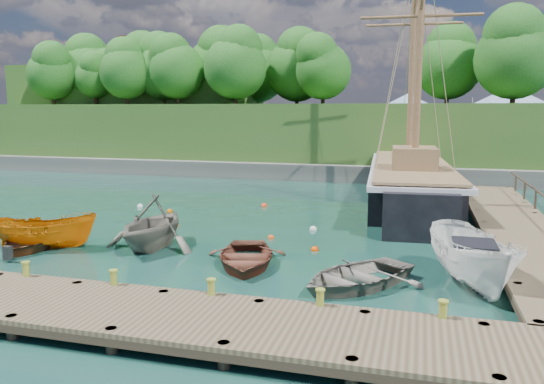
{
  "coord_description": "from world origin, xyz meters",
  "views": [
    {
      "loc": [
        7.32,
        -17.93,
        5.59
      ],
      "look_at": [
        1.13,
        4.08,
        2.0
      ],
      "focal_mm": 35.0,
      "sensor_mm": 36.0,
      "label": 1
    }
  ],
  "objects_px": {
    "rowboat_0": "(35,247)",
    "rowboat_2": "(245,265)",
    "motorboat_orange": "(47,249)",
    "cabin_boat_white": "(472,287)",
    "schooner": "(410,186)",
    "rowboat_3": "(356,286)",
    "rowboat_1": "(153,248)"
  },
  "relations": [
    {
      "from": "rowboat_1",
      "to": "cabin_boat_white",
      "type": "distance_m",
      "value": 12.2
    },
    {
      "from": "schooner",
      "to": "rowboat_3",
      "type": "bearing_deg",
      "value": -98.56
    },
    {
      "from": "cabin_boat_white",
      "to": "schooner",
      "type": "relative_size",
      "value": 0.2
    },
    {
      "from": "rowboat_2",
      "to": "motorboat_orange",
      "type": "height_order",
      "value": "motorboat_orange"
    },
    {
      "from": "cabin_boat_white",
      "to": "schooner",
      "type": "distance_m",
      "value": 15.21
    },
    {
      "from": "rowboat_2",
      "to": "schooner",
      "type": "height_order",
      "value": "schooner"
    },
    {
      "from": "cabin_boat_white",
      "to": "rowboat_0",
      "type": "bearing_deg",
      "value": 163.13
    },
    {
      "from": "rowboat_2",
      "to": "cabin_boat_white",
      "type": "relative_size",
      "value": 0.79
    },
    {
      "from": "rowboat_3",
      "to": "motorboat_orange",
      "type": "bearing_deg",
      "value": -149.69
    },
    {
      "from": "rowboat_0",
      "to": "rowboat_2",
      "type": "distance_m",
      "value": 9.13
    },
    {
      "from": "rowboat_0",
      "to": "rowboat_1",
      "type": "xyz_separation_m",
      "value": [
        4.71,
        1.23,
        0.0
      ]
    },
    {
      "from": "motorboat_orange",
      "to": "cabin_boat_white",
      "type": "relative_size",
      "value": 0.77
    },
    {
      "from": "motorboat_orange",
      "to": "schooner",
      "type": "distance_m",
      "value": 20.27
    },
    {
      "from": "rowboat_1",
      "to": "motorboat_orange",
      "type": "bearing_deg",
      "value": -161.56
    },
    {
      "from": "rowboat_3",
      "to": "schooner",
      "type": "relative_size",
      "value": 0.17
    },
    {
      "from": "rowboat_0",
      "to": "motorboat_orange",
      "type": "xyz_separation_m",
      "value": [
        0.67,
        -0.08,
        0.0
      ]
    },
    {
      "from": "schooner",
      "to": "rowboat_1",
      "type": "bearing_deg",
      "value": -130.09
    },
    {
      "from": "rowboat_1",
      "to": "schooner",
      "type": "relative_size",
      "value": 0.17
    },
    {
      "from": "rowboat_1",
      "to": "motorboat_orange",
      "type": "distance_m",
      "value": 4.25
    },
    {
      "from": "rowboat_2",
      "to": "rowboat_1",
      "type": "bearing_deg",
      "value": 147.7
    },
    {
      "from": "rowboat_3",
      "to": "schooner",
      "type": "xyz_separation_m",
      "value": [
        1.3,
        15.95,
        1.03
      ]
    },
    {
      "from": "rowboat_2",
      "to": "cabin_boat_white",
      "type": "xyz_separation_m",
      "value": [
        7.68,
        -0.24,
        0.0
      ]
    },
    {
      "from": "rowboat_1",
      "to": "cabin_boat_white",
      "type": "height_order",
      "value": "rowboat_1"
    },
    {
      "from": "motorboat_orange",
      "to": "rowboat_0",
      "type": "bearing_deg",
      "value": 62.72
    },
    {
      "from": "rowboat_0",
      "to": "cabin_boat_white",
      "type": "height_order",
      "value": "cabin_boat_white"
    },
    {
      "from": "rowboat_3",
      "to": "motorboat_orange",
      "type": "height_order",
      "value": "motorboat_orange"
    },
    {
      "from": "cabin_boat_white",
      "to": "rowboat_2",
      "type": "bearing_deg",
      "value": 162.51
    },
    {
      "from": "rowboat_0",
      "to": "schooner",
      "type": "bearing_deg",
      "value": 36.61
    },
    {
      "from": "rowboat_1",
      "to": "rowboat_2",
      "type": "relative_size",
      "value": 1.04
    },
    {
      "from": "rowboat_0",
      "to": "rowboat_2",
      "type": "height_order",
      "value": "rowboat_2"
    },
    {
      "from": "rowboat_1",
      "to": "schooner",
      "type": "xyz_separation_m",
      "value": [
        9.83,
        13.44,
        1.03
      ]
    },
    {
      "from": "motorboat_orange",
      "to": "schooner",
      "type": "bearing_deg",
      "value": -64.09
    }
  ]
}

